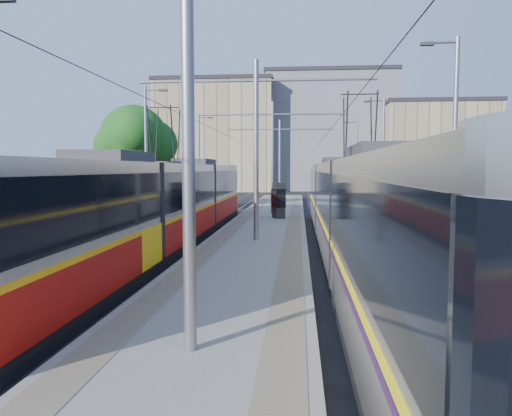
{
  "coord_description": "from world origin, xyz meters",
  "views": [
    {
      "loc": [
        1.67,
        -11.45,
        3.12
      ],
      "look_at": [
        0.03,
        7.66,
        1.6
      ],
      "focal_mm": 35.0,
      "sensor_mm": 36.0,
      "label": 1
    }
  ],
  "objects": [
    {
      "name": "ground",
      "position": [
        0.0,
        0.0,
        0.0
      ],
      "size": [
        160.0,
        160.0,
        0.0
      ],
      "primitive_type": "plane",
      "color": "black",
      "rests_on": "ground"
    },
    {
      "name": "platform",
      "position": [
        0.0,
        17.0,
        0.15
      ],
      "size": [
        4.0,
        50.0,
        0.3
      ],
      "primitive_type": "cube",
      "color": "gray",
      "rests_on": "ground"
    },
    {
      "name": "tactile_strip_left",
      "position": [
        -1.45,
        17.0,
        0.3
      ],
      "size": [
        0.7,
        50.0,
        0.01
      ],
      "primitive_type": "cube",
      "color": "gray",
      "rests_on": "platform"
    },
    {
      "name": "tactile_strip_right",
      "position": [
        1.45,
        17.0,
        0.3
      ],
      "size": [
        0.7,
        50.0,
        0.01
      ],
      "primitive_type": "cube",
      "color": "gray",
      "rests_on": "platform"
    },
    {
      "name": "rails",
      "position": [
        0.0,
        17.0,
        0.02
      ],
      "size": [
        8.71,
        70.0,
        0.03
      ],
      "color": "gray",
      "rests_on": "ground"
    },
    {
      "name": "track_arrow",
      "position": [
        -3.6,
        -3.0,
        0.01
      ],
      "size": [
        1.2,
        5.0,
        0.01
      ],
      "primitive_type": "cube",
      "color": "silver",
      "rests_on": "ground"
    },
    {
      "name": "tram_left",
      "position": [
        -3.6,
        7.86,
        1.71
      ],
      "size": [
        2.43,
        28.41,
        5.5
      ],
      "color": "black",
      "rests_on": "ground"
    },
    {
      "name": "tram_right",
      "position": [
        3.6,
        4.99,
        1.86
      ],
      "size": [
        2.43,
        30.3,
        5.5
      ],
      "color": "black",
      "rests_on": "ground"
    },
    {
      "name": "catenary",
      "position": [
        0.0,
        14.15,
        4.52
      ],
      "size": [
        9.2,
        70.0,
        7.0
      ],
      "color": "gray",
      "rests_on": "platform"
    },
    {
      "name": "street_lamps",
      "position": [
        -0.0,
        21.0,
        4.18
      ],
      "size": [
        15.18,
        38.22,
        8.0
      ],
      "color": "gray",
      "rests_on": "ground"
    },
    {
      "name": "shelter",
      "position": [
        0.53,
        16.92,
        1.36
      ],
      "size": [
        0.84,
        1.05,
        2.02
      ],
      "rotation": [
        0.0,
        0.0,
        0.35
      ],
      "color": "black",
      "rests_on": "platform"
    },
    {
      "name": "tree",
      "position": [
        -9.23,
        22.02,
        5.02
      ],
      "size": [
        5.11,
        4.73,
        7.43
      ],
      "color": "#382314",
      "rests_on": "ground"
    },
    {
      "name": "building_left",
      "position": [
        -10.0,
        60.0,
        7.68
      ],
      "size": [
        16.32,
        12.24,
        15.34
      ],
      "color": "tan",
      "rests_on": "ground"
    },
    {
      "name": "building_centre",
      "position": [
        6.0,
        64.0,
        8.41
      ],
      "size": [
        18.36,
        14.28,
        16.8
      ],
      "color": "gray",
      "rests_on": "ground"
    },
    {
      "name": "building_right",
      "position": [
        20.0,
        58.0,
        6.0
      ],
      "size": [
        14.28,
        10.2,
        11.97
      ],
      "color": "tan",
      "rests_on": "ground"
    }
  ]
}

